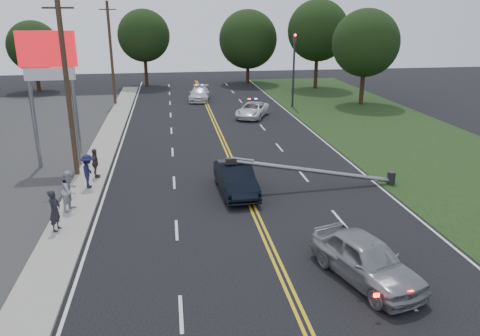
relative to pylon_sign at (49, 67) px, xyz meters
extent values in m
plane|color=black|center=(10.50, -14.00, -6.00)|extent=(120.00, 120.00, 0.00)
cube|color=#9A958B|center=(2.10, -4.00, -5.94)|extent=(1.80, 70.00, 0.12)
cube|color=black|center=(24.00, -4.00, -5.99)|extent=(12.00, 80.00, 0.01)
cube|color=gold|center=(10.50, -4.00, -5.99)|extent=(0.36, 80.00, 0.00)
cylinder|color=gray|center=(-1.20, 0.00, -2.50)|extent=(0.24, 0.24, 7.00)
cylinder|color=gray|center=(1.20, 0.00, -2.50)|extent=(0.24, 0.24, 7.00)
cube|color=red|center=(0.00, 0.00, 1.00)|extent=(3.20, 0.35, 2.00)
cube|color=white|center=(0.00, 0.00, -0.40)|extent=(2.80, 0.30, 0.70)
cylinder|color=#2D2D30|center=(18.80, 16.00, -2.50)|extent=(0.20, 0.20, 7.00)
cube|color=#2D2D30|center=(18.80, 16.00, 0.60)|extent=(0.28, 0.28, 0.90)
sphere|color=#FF0C07|center=(18.80, 15.84, 0.90)|extent=(0.22, 0.22, 0.22)
cylinder|color=#2D2D30|center=(18.60, -6.00, -5.65)|extent=(0.44, 0.44, 0.70)
cylinder|color=gray|center=(14.17, -6.00, -5.02)|extent=(8.90, 0.24, 1.80)
cube|color=#2D2D30|center=(9.74, -6.00, -4.23)|extent=(0.55, 0.32, 0.30)
cylinder|color=#382619|center=(1.30, -2.00, -1.00)|extent=(0.28, 0.28, 10.00)
cube|color=#382619|center=(1.30, -2.00, 3.20)|extent=(1.60, 0.10, 0.10)
cylinder|color=#382619|center=(1.30, 20.00, -1.00)|extent=(0.28, 0.28, 10.00)
cube|color=#382619|center=(1.30, 20.00, 3.20)|extent=(1.60, 0.10, 0.10)
cylinder|color=black|center=(-8.54, 30.12, -4.49)|extent=(0.44, 0.44, 3.01)
sphere|color=black|center=(-8.54, 30.12, -0.82)|extent=(5.84, 5.84, 5.84)
cylinder|color=black|center=(4.01, 32.17, -4.20)|extent=(0.44, 0.44, 3.59)
sphere|color=black|center=(4.01, 32.17, 0.19)|extent=(6.36, 6.36, 6.36)
cylinder|color=black|center=(17.13, 32.83, -4.37)|extent=(0.44, 0.44, 3.25)
sphere|color=black|center=(17.13, 32.83, -0.40)|extent=(7.47, 7.47, 7.47)
cylinder|color=black|center=(24.67, 27.28, -4.01)|extent=(0.44, 0.44, 3.98)
sphere|color=black|center=(24.67, 27.28, 0.86)|extent=(7.23, 7.23, 7.23)
cylinder|color=black|center=(26.14, 16.49, -4.23)|extent=(0.44, 0.44, 3.53)
sphere|color=black|center=(26.14, 16.49, 0.08)|extent=(6.59, 6.59, 6.59)
imported|color=black|center=(9.97, -5.98, -5.21)|extent=(1.92, 4.84, 1.57)
imported|color=gray|center=(13.30, -14.96, -5.19)|extent=(3.23, 5.07, 1.61)
imported|color=silver|center=(14.08, 12.04, -5.35)|extent=(3.97, 5.16, 1.30)
imported|color=silver|center=(9.94, 21.03, -5.29)|extent=(2.64, 5.09, 1.41)
imported|color=#222229|center=(1.74, -9.46, -4.96)|extent=(0.59, 0.75, 1.83)
imported|color=#B5B5BA|center=(1.96, -7.28, -4.91)|extent=(1.04, 1.15, 1.93)
imported|color=#1B1940|center=(2.35, -4.39, -4.96)|extent=(0.71, 1.20, 1.82)
imported|color=#4F413F|center=(2.48, -2.81, -5.04)|extent=(0.50, 1.02, 1.68)
camera|label=1|loc=(6.76, -28.60, 3.03)|focal=35.00mm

